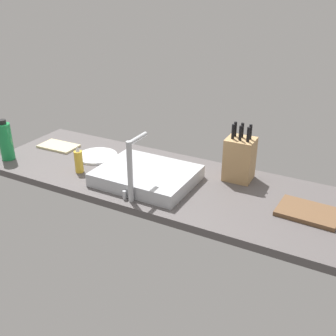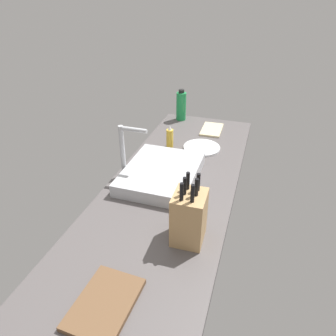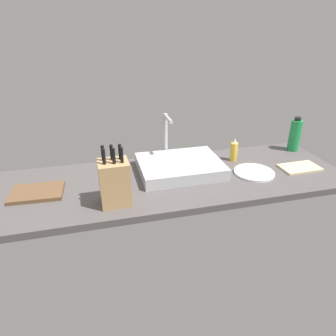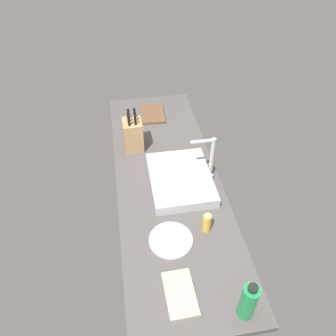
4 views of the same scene
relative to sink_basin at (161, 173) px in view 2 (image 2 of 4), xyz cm
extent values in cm
cube|color=#514C4C|center=(-5.59, -6.54, -4.89)|extent=(183.93, 60.33, 3.50)
cube|color=#B7BABF|center=(0.00, 0.00, 0.00)|extent=(44.26, 34.59, 6.28)
cylinder|color=#B7BABF|center=(-3.48, 18.63, 10.63)|extent=(2.40, 2.40, 27.55)
cylinder|color=#B7BABF|center=(-3.48, 12.10, 23.41)|extent=(2.00, 13.07, 2.00)
cylinder|color=#B7BABF|center=(0.02, 18.63, -1.14)|extent=(1.60, 1.60, 4.00)
cube|color=tan|center=(-36.87, -23.35, 7.10)|extent=(13.25, 11.96, 20.48)
cylinder|color=black|center=(-40.37, -24.99, 20.78)|extent=(1.43, 1.43, 6.88)
cylinder|color=black|center=(-40.58, -21.24, 20.78)|extent=(1.43, 1.43, 6.88)
cylinder|color=black|center=(-36.38, -25.40, 20.78)|extent=(1.43, 1.43, 6.88)
cylinder|color=black|center=(-36.90, -21.31, 20.78)|extent=(1.43, 1.43, 6.88)
cylinder|color=black|center=(-33.04, -25.25, 20.78)|extent=(1.43, 1.43, 6.88)
cylinder|color=black|center=(-33.34, -21.53, 20.78)|extent=(1.43, 1.43, 6.88)
cube|color=brown|center=(-72.60, -6.61, -2.24)|extent=(24.67, 17.90, 1.80)
cylinder|color=gold|center=(34.72, 6.57, 2.36)|extent=(4.16, 4.16, 11.00)
cone|color=silver|center=(34.72, 6.57, 9.26)|extent=(2.29, 2.29, 2.80)
cylinder|color=#1E8E47|center=(78.20, 11.94, 6.59)|extent=(6.89, 6.89, 19.47)
cylinder|color=black|center=(78.20, 11.94, 17.43)|extent=(3.79, 3.79, 2.20)
cylinder|color=white|center=(38.26, -12.13, -2.54)|extent=(21.56, 21.56, 1.20)
cube|color=beige|center=(65.96, -12.87, -2.54)|extent=(21.90, 13.27, 1.20)
camera|label=1|loc=(-89.06, 144.17, 84.34)|focal=43.18mm
camera|label=2|loc=(-123.18, -42.90, 81.43)|focal=33.12mm
camera|label=3|loc=(-42.74, -142.58, 71.18)|focal=32.43mm
camera|label=4|loc=(132.28, -29.13, 133.93)|focal=35.48mm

